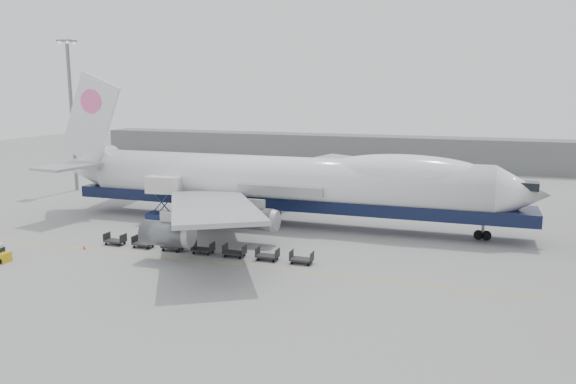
% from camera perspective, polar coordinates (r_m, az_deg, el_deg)
% --- Properties ---
extents(ground, '(260.00, 260.00, 0.00)m').
position_cam_1_polar(ground, '(63.02, -4.25, -5.70)').
color(ground, gray).
rests_on(ground, ground).
extents(apron_line, '(60.00, 0.15, 0.01)m').
position_cam_1_polar(apron_line, '(57.78, -6.55, -7.25)').
color(apron_line, gold).
rests_on(apron_line, ground).
extents(hangar, '(110.00, 8.00, 7.00)m').
position_cam_1_polar(hangar, '(130.92, 3.52, 4.33)').
color(hangar, slate).
rests_on(hangar, ground).
extents(floodlight_mast, '(2.40, 2.40, 25.43)m').
position_cam_1_polar(floodlight_mast, '(103.27, -21.15, 7.99)').
color(floodlight_mast, slate).
rests_on(floodlight_mast, ground).
extents(airliner, '(67.00, 55.30, 19.98)m').
position_cam_1_polar(airliner, '(72.51, -0.19, 1.04)').
color(airliner, white).
rests_on(airliner, ground).
extents(catering_truck, '(5.26, 3.86, 6.11)m').
position_cam_1_polar(catering_truck, '(76.30, -12.32, -0.39)').
color(catering_truck, '#18234A').
rests_on(catering_truck, ground).
extents(traffic_cone, '(0.34, 0.34, 0.50)m').
position_cam_1_polar(traffic_cone, '(66.32, -20.01, -5.28)').
color(traffic_cone, '#D8510B').
rests_on(traffic_cone, ground).
extents(dolly_0, '(2.30, 1.35, 1.30)m').
position_cam_1_polar(dolly_0, '(66.98, -17.15, -4.69)').
color(dolly_0, '#2D2D30').
rests_on(dolly_0, ground).
extents(dolly_1, '(2.30, 1.35, 1.30)m').
position_cam_1_polar(dolly_1, '(64.94, -14.48, -5.03)').
color(dolly_1, '#2D2D30').
rests_on(dolly_1, ground).
extents(dolly_2, '(2.30, 1.35, 1.30)m').
position_cam_1_polar(dolly_2, '(63.05, -11.64, -5.38)').
color(dolly_2, '#2D2D30').
rests_on(dolly_2, ground).
extents(dolly_3, '(2.30, 1.35, 1.30)m').
position_cam_1_polar(dolly_3, '(61.32, -8.63, -5.73)').
color(dolly_3, '#2D2D30').
rests_on(dolly_3, ground).
extents(dolly_4, '(2.30, 1.35, 1.30)m').
position_cam_1_polar(dolly_4, '(59.78, -5.44, -6.09)').
color(dolly_4, '#2D2D30').
rests_on(dolly_4, ground).
extents(dolly_5, '(2.30, 1.35, 1.30)m').
position_cam_1_polar(dolly_5, '(58.43, -2.10, -6.44)').
color(dolly_5, '#2D2D30').
rests_on(dolly_5, ground).
extents(dolly_6, '(2.30, 1.35, 1.30)m').
position_cam_1_polar(dolly_6, '(57.29, 1.40, -6.78)').
color(dolly_6, '#2D2D30').
rests_on(dolly_6, ground).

